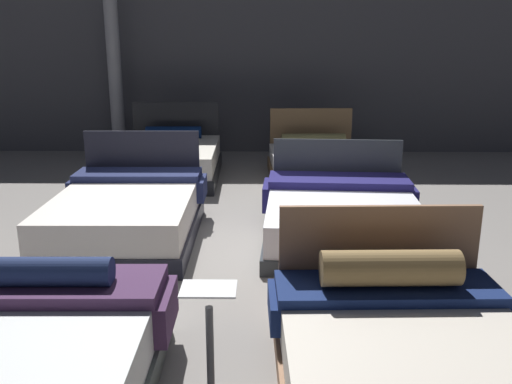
{
  "coord_description": "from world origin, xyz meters",
  "views": [
    {
      "loc": [
        0.27,
        -5.36,
        2.1
      ],
      "look_at": [
        0.2,
        0.0,
        0.61
      ],
      "focal_mm": 38.05,
      "sensor_mm": 36.0,
      "label": 1
    }
  ],
  "objects_px": {
    "bed_1": "(413,371)",
    "bed_2": "(127,215)",
    "bed_3": "(342,217)",
    "bed_5": "(318,165)",
    "bed_4": "(169,161)",
    "support_pillar": "(114,62)",
    "bed_0": "(10,375)"
  },
  "relations": [
    {
      "from": "bed_3",
      "to": "bed_5",
      "type": "height_order",
      "value": "bed_5"
    },
    {
      "from": "bed_0",
      "to": "bed_5",
      "type": "bearing_deg",
      "value": 66.98
    },
    {
      "from": "bed_3",
      "to": "bed_5",
      "type": "xyz_separation_m",
      "value": [
        0.01,
        2.74,
        -0.03
      ]
    },
    {
      "from": "bed_1",
      "to": "bed_2",
      "type": "relative_size",
      "value": 1.03
    },
    {
      "from": "bed_2",
      "to": "bed_5",
      "type": "bearing_deg",
      "value": 48.65
    },
    {
      "from": "bed_0",
      "to": "bed_1",
      "type": "bearing_deg",
      "value": 1.74
    },
    {
      "from": "bed_4",
      "to": "bed_1",
      "type": "bearing_deg",
      "value": -68.22
    },
    {
      "from": "bed_0",
      "to": "bed_4",
      "type": "bearing_deg",
      "value": 89.6
    },
    {
      "from": "bed_1",
      "to": "bed_4",
      "type": "distance_m",
      "value": 6.08
    },
    {
      "from": "bed_3",
      "to": "support_pillar",
      "type": "distance_m",
      "value": 5.95
    },
    {
      "from": "bed_1",
      "to": "bed_2",
      "type": "distance_m",
      "value": 3.69
    },
    {
      "from": "bed_5",
      "to": "bed_1",
      "type": "bearing_deg",
      "value": -92.41
    },
    {
      "from": "bed_2",
      "to": "bed_4",
      "type": "xyz_separation_m",
      "value": [
        -0.0,
        2.76,
        0.0
      ]
    },
    {
      "from": "bed_1",
      "to": "bed_2",
      "type": "xyz_separation_m",
      "value": [
        -2.37,
        2.83,
        0.04
      ]
    },
    {
      "from": "bed_2",
      "to": "bed_5",
      "type": "relative_size",
      "value": 1.01
    },
    {
      "from": "bed_1",
      "to": "bed_2",
      "type": "bearing_deg",
      "value": 128.15
    },
    {
      "from": "bed_5",
      "to": "bed_3",
      "type": "bearing_deg",
      "value": -92.74
    },
    {
      "from": "bed_2",
      "to": "support_pillar",
      "type": "relative_size",
      "value": 0.6
    },
    {
      "from": "bed_0",
      "to": "support_pillar",
      "type": "distance_m",
      "value": 7.7
    },
    {
      "from": "bed_5",
      "to": "bed_2",
      "type": "bearing_deg",
      "value": -133.29
    },
    {
      "from": "bed_3",
      "to": "bed_0",
      "type": "bearing_deg",
      "value": -124.73
    },
    {
      "from": "bed_4",
      "to": "bed_5",
      "type": "height_order",
      "value": "bed_4"
    },
    {
      "from": "bed_2",
      "to": "support_pillar",
      "type": "bearing_deg",
      "value": 104.7
    },
    {
      "from": "bed_4",
      "to": "bed_0",
      "type": "bearing_deg",
      "value": -90.76
    },
    {
      "from": "bed_0",
      "to": "bed_4",
      "type": "distance_m",
      "value": 5.7
    },
    {
      "from": "bed_0",
      "to": "bed_4",
      "type": "xyz_separation_m",
      "value": [
        -0.04,
        5.7,
        0.02
      ]
    },
    {
      "from": "bed_0",
      "to": "bed_5",
      "type": "relative_size",
      "value": 0.96
    },
    {
      "from": "bed_4",
      "to": "bed_5",
      "type": "relative_size",
      "value": 1.03
    },
    {
      "from": "bed_2",
      "to": "bed_0",
      "type": "bearing_deg",
      "value": -89.81
    },
    {
      "from": "bed_0",
      "to": "bed_5",
      "type": "xyz_separation_m",
      "value": [
        2.31,
        5.68,
        -0.03
      ]
    },
    {
      "from": "bed_3",
      "to": "support_pillar",
      "type": "relative_size",
      "value": 0.59
    },
    {
      "from": "bed_1",
      "to": "bed_3",
      "type": "bearing_deg",
      "value": 88.7
    }
  ]
}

